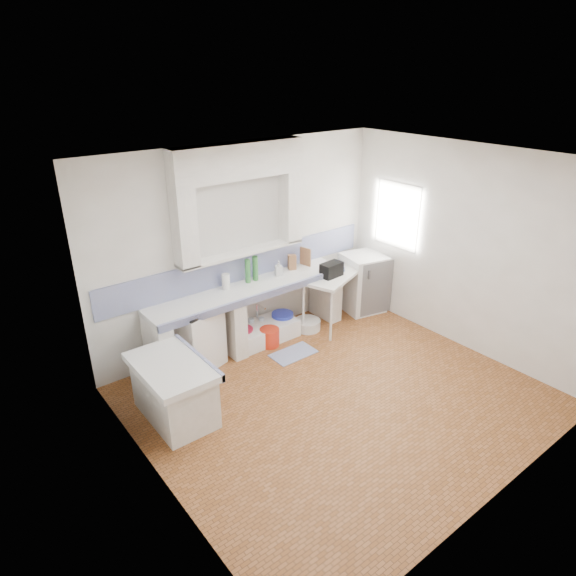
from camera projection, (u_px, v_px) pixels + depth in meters
floor at (339, 397)px, 6.04m from camera, size 4.50×4.50×0.00m
ceiling at (351, 163)px, 4.89m from camera, size 4.50×4.50×0.00m
wall_back at (243, 245)px, 6.90m from camera, size 4.50×0.00×4.50m
wall_front at (517, 374)px, 4.03m from camera, size 4.50×0.00×4.50m
wall_left at (151, 361)px, 4.20m from camera, size 0.00×4.50×4.50m
wall_right at (465, 249)px, 6.73m from camera, size 0.00×4.50×4.50m
alcove_mass at (239, 161)px, 6.27m from camera, size 1.90×0.25×0.45m
window_frame at (405, 214)px, 7.61m from camera, size 0.35×0.86×1.06m
lace_valance at (401, 190)px, 7.37m from camera, size 0.01×0.84×0.24m
counter_slab at (251, 289)px, 6.85m from camera, size 3.00×0.60×0.08m
counter_lip at (263, 296)px, 6.65m from camera, size 3.00×0.04×0.10m
counter_pier_left at (159, 350)px, 6.25m from camera, size 0.20×0.55×0.82m
counter_pier_mid at (231, 326)px, 6.84m from camera, size 0.20×0.55×0.82m
counter_pier_right at (326, 293)px, 7.82m from camera, size 0.20×0.55×0.82m
peninsula_top at (172, 367)px, 5.46m from camera, size 0.70×1.10×0.08m
peninsula_base at (175, 393)px, 5.60m from camera, size 0.60×1.00×0.62m
peninsula_lip at (198, 357)px, 5.64m from camera, size 0.04×1.10×0.10m
backsplash at (245, 265)px, 7.01m from camera, size 4.27×0.03×0.40m
stove at (195, 338)px, 6.54m from camera, size 0.71×0.69×0.82m
sink at (265, 332)px, 7.28m from camera, size 0.95×0.51×0.23m
side_table at (331, 300)px, 7.57m from camera, size 1.13×0.87×0.04m
fridge at (363, 282)px, 8.05m from camera, size 0.72×0.72×0.93m
bucket_red at (243, 337)px, 7.08m from camera, size 0.31×0.31×0.28m
bucket_orange at (270, 337)px, 7.11m from camera, size 0.30×0.30×0.26m
bucket_blue at (282, 322)px, 7.47m from camera, size 0.43×0.43×0.30m
basin_white at (308, 324)px, 7.57m from camera, size 0.42×0.42×0.15m
water_bottle_a at (251, 328)px, 7.29m from camera, size 0.09×0.09×0.32m
water_bottle_b at (262, 327)px, 7.35m from camera, size 0.09×0.09×0.30m
black_bag at (331, 270)px, 7.30m from camera, size 0.35×0.22×0.21m
green_bottle_a at (248, 271)px, 6.90m from camera, size 0.10×0.10×0.34m
green_bottle_b at (255, 268)px, 6.97m from camera, size 0.10×0.10×0.36m
knife_block at (292, 262)px, 7.37m from camera, size 0.14×0.12×0.22m
cutting_board at (305, 257)px, 7.50m from camera, size 0.05×0.20×0.28m
paper_towel at (226, 281)px, 6.73m from camera, size 0.12×0.12×0.21m
soap_bottle at (279, 268)px, 7.16m from camera, size 0.13×0.13×0.22m
rug at (293, 353)px, 6.94m from camera, size 0.63×0.36×0.01m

